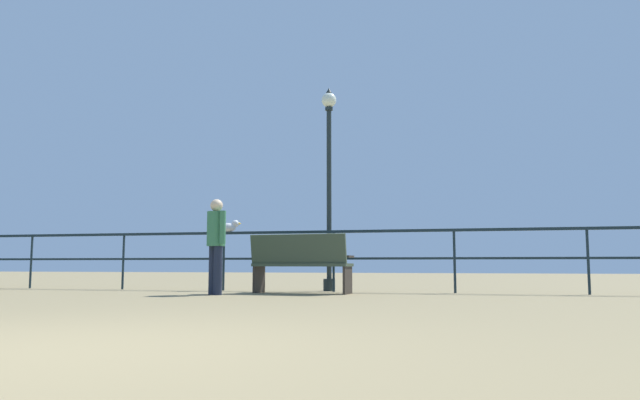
{
  "coord_description": "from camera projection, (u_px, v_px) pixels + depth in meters",
  "views": [
    {
      "loc": [
        2.34,
        -2.86,
        0.49
      ],
      "look_at": [
        -0.13,
        7.07,
        1.59
      ],
      "focal_mm": 33.48,
      "sensor_mm": 36.0,
      "label": 1
    }
  ],
  "objects": [
    {
      "name": "ground_plane",
      "position": [
        32.0,
        354.0,
        3.27
      ],
      "size": [
        60.0,
        60.0,
        0.0
      ],
      "primitive_type": "plane",
      "color": "#887752"
    },
    {
      "name": "bench_near_left",
      "position": [
        300.0,
        261.0,
        9.95
      ],
      "size": [
        1.71,
        0.78,
        0.98
      ],
      "color": "#354232",
      "rests_on": "ground_plane"
    },
    {
      "name": "seagull_on_rail",
      "position": [
        229.0,
        226.0,
        11.2
      ],
      "size": [
        0.45,
        0.27,
        0.22
      ],
      "color": "silver",
      "rests_on": "pier_railing"
    },
    {
      "name": "lamppost_center",
      "position": [
        329.0,
        171.0,
        11.14
      ],
      "size": [
        0.28,
        0.28,
        3.82
      ],
      "color": "#1D2728",
      "rests_on": "ground_plane"
    },
    {
      "name": "pier_railing",
      "position": [
        334.0,
        246.0,
        10.67
      ],
      "size": [
        21.14,
        0.05,
        1.09
      ],
      "color": "#16252C",
      "rests_on": "ground_plane"
    },
    {
      "name": "person_by_bench",
      "position": [
        216.0,
        240.0,
        9.61
      ],
      "size": [
        0.42,
        0.33,
        1.54
      ],
      "color": "#1A2032",
      "rests_on": "ground_plane"
    }
  ]
}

